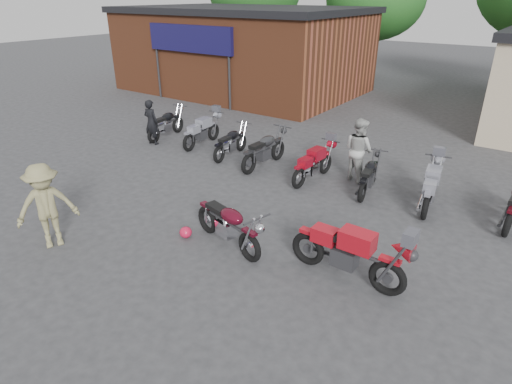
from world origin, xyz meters
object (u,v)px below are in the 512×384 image
Objects in this scene: vintage_motorcycle at (228,222)px; person_dark at (151,122)px; person_light at (359,150)px; row_bike_4 at (314,162)px; row_bike_6 at (431,185)px; sportbike at (349,250)px; row_bike_1 at (202,130)px; helmet at (186,232)px; person_tan at (46,206)px; row_bike_0 at (166,122)px; row_bike_3 at (265,148)px; row_bike_2 at (231,141)px; row_bike_5 at (369,174)px.

person_dark reaches higher than vintage_motorcycle.
person_light is 1.30m from row_bike_4.
person_light is 2.28m from row_bike_6.
sportbike is 1.16× the size of row_bike_4.
person_light reaches higher than row_bike_6.
vintage_motorcycle is 1.04× the size of row_bike_1.
helmet is 2.91m from person_tan.
person_light is (0.71, 4.98, 0.31)m from vintage_motorcycle.
row_bike_0 is 4.66m from row_bike_3.
person_tan reaches higher than row_bike_2.
person_dark reaches higher than row_bike_2.
row_bike_3 is (4.65, -0.32, 0.03)m from row_bike_0.
row_bike_3 is 3.35m from row_bike_5.
row_bike_5 is at bearing 179.57° from person_dark.
helmet is 6.14m from row_bike_6.
row_bike_0 is 3.24m from row_bike_2.
row_bike_4 is at bearing 85.59° from row_bike_6.
row_bike_5 is (3.35, 0.08, -0.07)m from row_bike_3.
row_bike_3 is 1.75m from row_bike_4.
vintage_motorcycle is 4.20m from row_bike_4.
row_bike_3 is at bearing -178.24° from person_dark.
row_bike_6 reaches higher than helmet.
person_dark is 0.81× the size of row_bike_1.
helmet is 0.15× the size of row_bike_5.
row_bike_3 is (1.41, -0.11, 0.07)m from row_bike_2.
person_tan is 0.89× the size of row_bike_3.
helmet is 6.85m from person_dark.
row_bike_6 is at bearing -95.05° from row_bike_2.
row_bike_2 is (1.54, -0.30, -0.04)m from row_bike_1.
vintage_motorcycle is at bearing 14.15° from helmet.
row_bike_2 is at bearing 28.82° from person_tan.
row_bike_0 is 9.57m from row_bike_6.
row_bike_1 is at bearing 79.39° from row_bike_6.
person_dark reaches higher than row_bike_5.
row_bike_4 is at bearing 127.17° from sportbike.
row_bike_6 is at bearing -86.47° from row_bike_3.
row_bike_0 is 1.08× the size of row_bike_5.
person_light is 0.96m from row_bike_5.
helmet is at bearing -22.27° from person_tan.
vintage_motorcycle is at bearing 153.78° from row_bike_5.
row_bike_1 is at bearing 87.95° from row_bike_4.
row_bike_0 is (-7.37, -0.38, -0.33)m from person_light.
sportbike reaches higher than row_bike_1.
row_bike_4 is at bearing 61.76° from person_light.
row_bike_6 reaches higher than row_bike_1.
person_dark is 0.88× the size of person_light.
row_bike_6 is (4.92, 0.16, -0.01)m from row_bike_3.
row_bike_2 is at bearing 81.69° from row_bike_6.
row_bike_6 is at bearing 179.34° from person_dark.
person_dark is at bearing 160.36° from sportbike.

